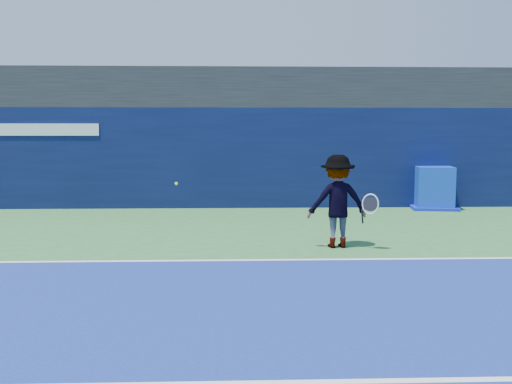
{
  "coord_description": "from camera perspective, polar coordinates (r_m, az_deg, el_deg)",
  "views": [
    {
      "loc": [
        -0.72,
        -7.0,
        2.31
      ],
      "look_at": [
        -0.29,
        5.2,
        1.0
      ],
      "focal_mm": 40.0,
      "sensor_mm": 36.0,
      "label": 1
    }
  ],
  "objects": [
    {
      "name": "ground",
      "position": [
        7.4,
        3.78,
        -12.06
      ],
      "size": [
        80.0,
        80.0,
        0.0
      ],
      "primitive_type": "plane",
      "color": "#316E35",
      "rests_on": "ground"
    },
    {
      "name": "baseline",
      "position": [
        10.28,
        2.08,
        -6.8
      ],
      "size": [
        24.0,
        0.1,
        0.01
      ],
      "primitive_type": "cube",
      "color": "white",
      "rests_on": "ground"
    },
    {
      "name": "service_line",
      "position": [
        5.55,
        5.97,
        -18.39
      ],
      "size": [
        24.0,
        0.1,
        0.01
      ],
      "primitive_type": "cube",
      "color": "white",
      "rests_on": "ground"
    },
    {
      "name": "stadium_band",
      "position": [
        18.56,
        0.22,
        10.11
      ],
      "size": [
        36.0,
        3.0,
        1.2
      ],
      "primitive_type": "cube",
      "color": "#222227",
      "rests_on": "back_wall_assembly"
    },
    {
      "name": "back_wall_assembly",
      "position": [
        17.53,
        0.34,
        3.48
      ],
      "size": [
        36.0,
        1.03,
        3.0
      ],
      "color": "#0A123A",
      "rests_on": "ground"
    },
    {
      "name": "equipment_cart",
      "position": [
        17.8,
        17.33,
        0.25
      ],
      "size": [
        1.49,
        1.49,
        1.26
      ],
      "color": "#0C33B4",
      "rests_on": "ground"
    },
    {
      "name": "tennis_player",
      "position": [
        11.41,
        8.15,
        -0.92
      ],
      "size": [
        1.38,
        0.78,
        1.84
      ],
      "color": "white",
      "rests_on": "ground"
    },
    {
      "name": "tennis_ball",
      "position": [
        12.62,
        -7.97,
        0.84
      ],
      "size": [
        0.07,
        0.07,
        0.07
      ],
      "color": "#D1F51B",
      "rests_on": "ground"
    }
  ]
}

